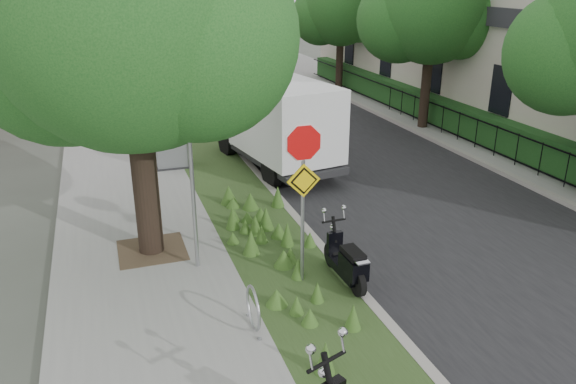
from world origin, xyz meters
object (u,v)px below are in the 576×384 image
(scooter_far, at_px, (349,266))
(utility_cabinet, at_px, (171,146))
(sign_assembly, at_px, (303,172))
(box_truck, at_px, (277,120))

(scooter_far, relative_size, utility_cabinet, 1.22)
(sign_assembly, distance_m, scooter_far, 2.02)
(sign_assembly, xyz_separation_m, utility_cabinet, (-1.40, 7.67, -1.55))
(box_truck, height_order, utility_cabinet, box_truck)
(sign_assembly, height_order, box_truck, sign_assembly)
(scooter_far, height_order, utility_cabinet, utility_cabinet)
(sign_assembly, height_order, scooter_far, sign_assembly)
(scooter_far, xyz_separation_m, utility_cabinet, (-2.17, 8.10, 0.27))
(scooter_far, bearing_deg, utility_cabinet, 104.97)
(sign_assembly, bearing_deg, box_truck, 76.04)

